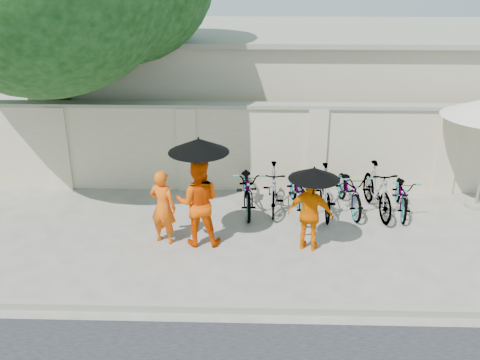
{
  "coord_description": "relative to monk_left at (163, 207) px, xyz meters",
  "views": [
    {
      "loc": [
        0.58,
        -8.65,
        5.11
      ],
      "look_at": [
        0.29,
        1.03,
        1.1
      ],
      "focal_mm": 40.0,
      "sensor_mm": 36.0,
      "label": 1
    }
  ],
  "objects": [
    {
      "name": "bike_3",
      "position": [
        3.26,
        1.37,
        -0.23
      ],
      "size": [
        0.51,
        1.72,
        1.03
      ],
      "primitive_type": "imported",
      "rotation": [
        0.0,
        0.0,
        -0.01
      ],
      "color": "#A6A6B0",
      "rests_on": "ground"
    },
    {
      "name": "parasol_right",
      "position": [
        2.8,
        -0.29,
        0.83
      ],
      "size": [
        0.93,
        0.93,
        0.86
      ],
      "color": "black",
      "rests_on": "ground"
    },
    {
      "name": "building_behind",
      "position": [
        3.17,
        6.48,
        0.86
      ],
      "size": [
        14.0,
        6.0,
        3.2
      ],
      "primitive_type": "cube",
      "color": "#C4B792",
      "rests_on": "ground"
    },
    {
      "name": "ground",
      "position": [
        1.17,
        -0.52,
        -0.74
      ],
      "size": [
        80.0,
        80.0,
        0.0
      ],
      "primitive_type": "plane",
      "color": "#ABA49A"
    },
    {
      "name": "compound_wall",
      "position": [
        2.17,
        2.68,
        0.26
      ],
      "size": [
        20.0,
        0.3,
        2.0
      ],
      "primitive_type": "cube",
      "color": "beige",
      "rests_on": "ground"
    },
    {
      "name": "bike_4",
      "position": [
        3.82,
        1.56,
        -0.27
      ],
      "size": [
        0.83,
        1.85,
        0.94
      ],
      "primitive_type": "imported",
      "rotation": [
        0.0,
        0.0,
        0.11
      ],
      "color": "#A6A6B0",
      "rests_on": "ground"
    },
    {
      "name": "bike_5",
      "position": [
        4.38,
        1.42,
        -0.2
      ],
      "size": [
        0.72,
        1.84,
        1.08
      ],
      "primitive_type": "imported",
      "rotation": [
        0.0,
        0.0,
        0.12
      ],
      "color": "#A6A6B0",
      "rests_on": "ground"
    },
    {
      "name": "monk_center",
      "position": [
        0.68,
        -0.04,
        0.13
      ],
      "size": [
        0.85,
        0.67,
        1.73
      ],
      "primitive_type": "imported",
      "rotation": [
        0.0,
        0.0,
        3.16
      ],
      "color": "#F74F02",
      "rests_on": "ground"
    },
    {
      "name": "monk_right",
      "position": [
        2.78,
        -0.21,
        -0.02
      ],
      "size": [
        0.92,
        0.59,
        1.45
      ],
      "primitive_type": "imported",
      "rotation": [
        0.0,
        0.0,
        2.85
      ],
      "color": "orange",
      "rests_on": "ground"
    },
    {
      "name": "kerb",
      "position": [
        1.17,
        -2.22,
        -0.68
      ],
      "size": [
        40.0,
        0.16,
        0.12
      ],
      "primitive_type": "cube",
      "color": "gray",
      "rests_on": "ground"
    },
    {
      "name": "monk_left",
      "position": [
        0.0,
        0.0,
        0.0
      ],
      "size": [
        0.63,
        0.53,
        1.48
      ],
      "primitive_type": "imported",
      "rotation": [
        0.0,
        0.0,
        2.77
      ],
      "color": "#FF5F0C",
      "rests_on": "ground"
    },
    {
      "name": "bike_0",
      "position": [
        1.6,
        1.52,
        -0.23
      ],
      "size": [
        0.8,
        1.97,
        1.02
      ],
      "primitive_type": "imported",
      "rotation": [
        0.0,
        0.0,
        0.07
      ],
      "color": "#A6A6B0",
      "rests_on": "ground"
    },
    {
      "name": "bike_2",
      "position": [
        2.71,
        1.44,
        -0.25
      ],
      "size": [
        0.87,
        1.95,
        0.99
      ],
      "primitive_type": "imported",
      "rotation": [
        0.0,
        0.0,
        0.11
      ],
      "color": "#A6A6B0",
      "rests_on": "ground"
    },
    {
      "name": "bike_1",
      "position": [
        2.15,
        1.52,
        -0.24
      ],
      "size": [
        0.52,
        1.68,
        1.0
      ],
      "primitive_type": "imported",
      "rotation": [
        0.0,
        0.0,
        -0.03
      ],
      "color": "#A6A6B0",
      "rests_on": "ground"
    },
    {
      "name": "bike_6",
      "position": [
        4.93,
        1.46,
        -0.3
      ],
      "size": [
        0.79,
        1.73,
        0.87
      ],
      "primitive_type": "imported",
      "rotation": [
        0.0,
        0.0,
        -0.13
      ],
      "color": "#A6A6B0",
      "rests_on": "ground"
    },
    {
      "name": "parasol_center",
      "position": [
        0.73,
        -0.12,
        1.29
      ],
      "size": [
        1.11,
        1.11,
        1.17
      ],
      "color": "black",
      "rests_on": "ground"
    }
  ]
}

